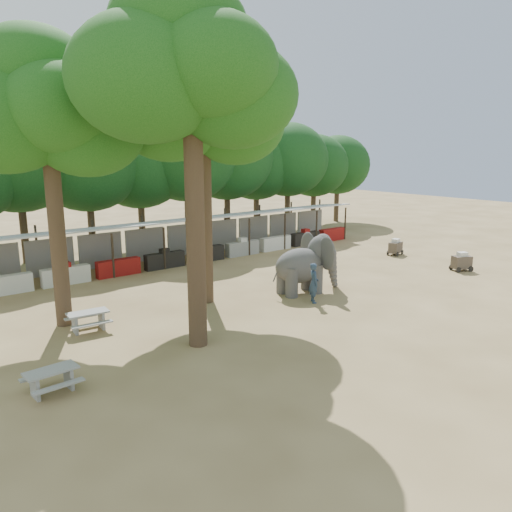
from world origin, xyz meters
TOP-DOWN VIEW (x-y plane):
  - ground at (0.00, 0.00)m, footprint 100.00×100.00m
  - vendor_stalls at (-0.00, 13.84)m, footprint 28.00×2.99m
  - yard_tree_left at (-9.13, 7.19)m, footprint 7.10×6.90m
  - yard_tree_center at (-6.13, 2.19)m, footprint 7.10×6.90m
  - yard_tree_back at (-3.13, 6.19)m, footprint 7.10×6.90m
  - backdrop_trees at (0.00, 19.00)m, footprint 46.46×5.95m
  - elephant at (1.61, 4.35)m, footprint 3.68×2.75m
  - handler at (0.65, 2.95)m, footprint 0.70×0.78m
  - picnic_table_near at (-11.12, 1.55)m, footprint 1.49×1.36m
  - picnic_table_far at (-8.52, 5.74)m, footprint 1.60×1.46m
  - cart_front at (11.32, 1.92)m, footprint 1.29×1.11m
  - cart_back at (12.01, 6.85)m, footprint 1.20×0.93m

SIDE VIEW (x-z plane):
  - ground at x=0.00m, z-range 0.00..0.00m
  - picnic_table_near at x=-11.12m, z-range 0.11..0.82m
  - picnic_table_far at x=-8.52m, z-range 0.11..0.86m
  - cart_back at x=12.01m, z-range -0.01..1.04m
  - cart_front at x=11.32m, z-range -0.01..1.06m
  - handler at x=0.65m, z-range 0.00..1.80m
  - vendor_stalls at x=0.00m, z-range -0.22..2.58m
  - elephant at x=1.61m, z-range 0.00..2.75m
  - backdrop_trees at x=0.00m, z-range 1.35..9.68m
  - yard_tree_left at x=-9.13m, z-range 2.69..13.71m
  - yard_tree_back at x=-3.13m, z-range 2.86..14.22m
  - yard_tree_center at x=-6.13m, z-range 3.19..15.23m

